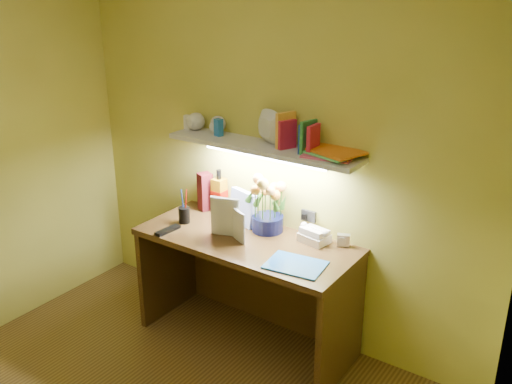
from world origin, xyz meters
TOP-DOWN VIEW (x-y plane):
  - desk at (0.00, 1.20)m, footprint 1.40×0.60m
  - flower_bouquet at (0.04, 1.38)m, footprint 0.27×0.27m
  - telephone at (0.37, 1.40)m, footprint 0.20×0.16m
  - desk_clock at (0.55, 1.45)m, footprint 0.09×0.07m
  - whisky_bottle at (-0.40, 1.45)m, footprint 0.08×0.08m
  - whisky_box at (-0.51, 1.43)m, footprint 0.11×0.11m
  - pen_cup at (-0.48, 1.17)m, footprint 0.10×0.10m
  - art_card at (-0.15, 1.38)m, footprint 0.23×0.11m
  - tv_remote at (-0.47, 1.00)m, footprint 0.07×0.18m
  - blue_folder at (0.44, 1.07)m, footprint 0.35×0.28m
  - desk_book_a at (-0.23, 1.14)m, footprint 0.19×0.07m
  - desk_book_b at (-0.08, 1.18)m, footprint 0.14×0.08m
  - wall_shelf at (0.03, 1.38)m, footprint 1.31×0.32m

SIDE VIEW (x-z plane):
  - desk at x=0.00m, z-range 0.00..0.75m
  - blue_folder at x=0.44m, z-range 0.75..0.76m
  - tv_remote at x=-0.47m, z-range 0.75..0.77m
  - desk_clock at x=0.55m, z-range 0.75..0.83m
  - telephone at x=0.37m, z-range 0.75..0.86m
  - pen_cup at x=-0.48m, z-range 0.75..0.93m
  - desk_book_b at x=-0.08m, z-range 0.75..0.95m
  - art_card at x=-0.15m, z-range 0.75..0.97m
  - desk_book_a at x=-0.23m, z-range 0.75..1.00m
  - whisky_box at x=-0.51m, z-range 0.75..1.02m
  - whisky_bottle at x=-0.40m, z-range 0.75..1.06m
  - flower_bouquet at x=0.04m, z-range 0.75..1.11m
  - wall_shelf at x=0.03m, z-range 1.21..1.46m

